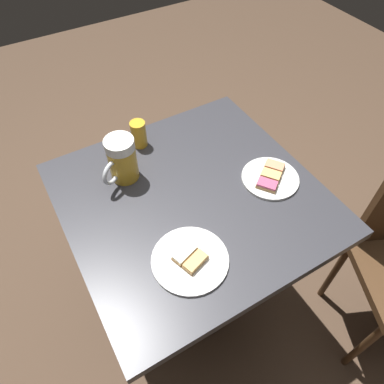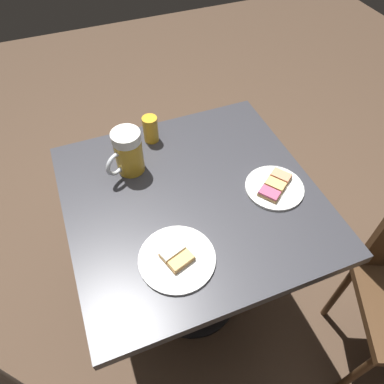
% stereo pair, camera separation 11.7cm
% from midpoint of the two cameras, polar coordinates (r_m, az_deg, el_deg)
% --- Properties ---
extents(ground_plane, '(6.00, 6.00, 0.00)m').
position_cam_midpoint_polar(ground_plane, '(1.85, 1.88, -16.02)').
color(ground_plane, '#4C3828').
extents(cafe_table, '(0.81, 0.82, 0.77)m').
position_cam_midpoint_polar(cafe_table, '(1.31, 2.57, -4.96)').
color(cafe_table, black).
rests_on(cafe_table, ground_plane).
extents(plate_near, '(0.20, 0.20, 0.03)m').
position_cam_midpoint_polar(plate_near, '(1.24, 15.70, 0.64)').
color(plate_near, white).
rests_on(plate_near, cafe_table).
extents(plate_far, '(0.22, 0.22, 0.03)m').
position_cam_midpoint_polar(plate_far, '(1.04, 0.84, -10.76)').
color(plate_far, white).
rests_on(plate_far, cafe_table).
extents(beer_mug, '(0.11, 0.14, 0.16)m').
position_cam_midpoint_polar(beer_mug, '(1.22, -7.53, 6.13)').
color(beer_mug, gold).
rests_on(beer_mug, cafe_table).
extents(beer_glass_small, '(0.06, 0.06, 0.10)m').
position_cam_midpoint_polar(beer_glass_small, '(1.35, -4.14, 9.86)').
color(beer_glass_small, gold).
rests_on(beer_glass_small, cafe_table).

